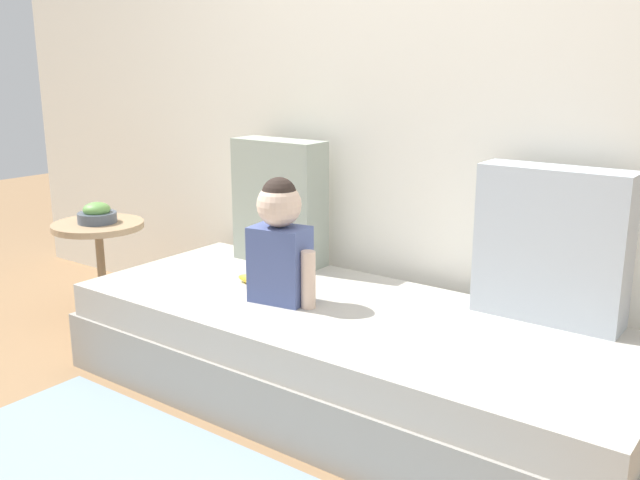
% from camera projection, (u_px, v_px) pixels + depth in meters
% --- Properties ---
extents(ground_plane, '(12.00, 12.00, 0.00)m').
position_uv_depth(ground_plane, '(348.00, 400.00, 2.74)').
color(ground_plane, '#93704C').
extents(back_wall, '(5.48, 0.10, 2.51)m').
position_uv_depth(back_wall, '(431.00, 68.00, 2.88)').
color(back_wall, silver).
rests_on(back_wall, ground).
extents(couch, '(2.28, 0.90, 0.37)m').
position_uv_depth(couch, '(349.00, 356.00, 2.69)').
color(couch, '#9C978F').
rests_on(couch, ground).
extents(throw_pillow_left, '(0.44, 0.16, 0.57)m').
position_uv_depth(throw_pillow_left, '(279.00, 202.00, 3.21)').
color(throw_pillow_left, '#99A393').
rests_on(throw_pillow_left, couch).
extents(throw_pillow_right, '(0.53, 0.16, 0.55)m').
position_uv_depth(throw_pillow_right, '(552.00, 245.00, 2.49)').
color(throw_pillow_right, '#B2BCC6').
rests_on(throw_pillow_right, couch).
extents(toddler, '(0.33, 0.18, 0.49)m').
position_uv_depth(toddler, '(280.00, 240.00, 2.69)').
color(toddler, '#4C5B93').
rests_on(toddler, couch).
extents(banana, '(0.17, 0.05, 0.04)m').
position_uv_depth(banana, '(254.00, 280.00, 2.93)').
color(banana, yellow).
rests_on(banana, couch).
extents(side_table, '(0.44, 0.44, 0.52)m').
position_uv_depth(side_table, '(100.00, 246.00, 3.44)').
color(side_table, tan).
rests_on(side_table, ground).
extents(fruit_bowl, '(0.19, 0.19, 0.10)m').
position_uv_depth(fruit_bowl, '(97.00, 214.00, 3.40)').
color(fruit_bowl, '#4C5666').
rests_on(fruit_bowl, side_table).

